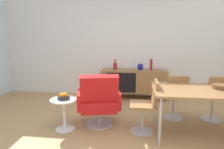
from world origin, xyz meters
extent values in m
plane|color=tan|center=(0.00, 0.00, 0.00)|extent=(8.32, 8.32, 0.00)
cube|color=white|center=(0.00, 2.60, 1.40)|extent=(6.80, 0.12, 2.80)
cube|color=olive|center=(0.31, 2.30, 0.44)|extent=(1.60, 0.44, 0.56)
cube|color=black|center=(0.01, 2.08, 0.44)|extent=(0.70, 0.01, 0.48)
cylinder|color=olive|center=(-0.43, 2.13, 0.08)|extent=(0.03, 0.03, 0.16)
cylinder|color=olive|center=(1.05, 2.13, 0.08)|extent=(0.03, 0.03, 0.16)
cylinder|color=olive|center=(-0.43, 2.47, 0.08)|extent=(0.03, 0.03, 0.16)
cylinder|color=olive|center=(1.05, 2.47, 0.08)|extent=(0.03, 0.03, 0.16)
cylinder|color=maroon|center=(-0.16, 2.30, 0.80)|extent=(0.10, 0.10, 0.16)
cylinder|color=maroon|center=(-0.16, 2.30, 0.93)|extent=(0.04, 0.04, 0.10)
cylinder|color=maroon|center=(0.72, 2.30, 0.86)|extent=(0.06, 0.06, 0.27)
ellipsoid|color=navy|center=(0.47, 2.30, 0.80)|extent=(0.14, 0.14, 0.16)
cube|color=olive|center=(1.42, 0.52, 0.72)|extent=(1.60, 0.90, 0.04)
cylinder|color=#B7B7BC|center=(0.70, 0.13, 0.35)|extent=(0.04, 0.04, 0.70)
cylinder|color=#B7B7BC|center=(0.70, 0.91, 0.35)|extent=(0.04, 0.04, 0.70)
cylinder|color=brown|center=(1.65, 0.60, 0.77)|extent=(0.26, 0.26, 0.06)
cube|color=#9E7042|center=(0.47, 0.52, 0.45)|extent=(0.40, 0.40, 0.05)
cube|color=#9E7042|center=(0.65, 0.52, 0.67)|extent=(0.09, 0.38, 0.38)
cylinder|color=#B7B7BC|center=(0.47, 0.52, 0.21)|extent=(0.04, 0.04, 0.42)
cylinder|color=#B7B7BC|center=(0.47, 0.52, 0.01)|extent=(0.36, 0.36, 0.01)
cube|color=#9E7042|center=(1.77, 1.14, 0.45)|extent=(0.43, 0.43, 0.05)
cube|color=#9E7042|center=(1.78, 0.96, 0.67)|extent=(0.39, 0.12, 0.38)
cylinder|color=#B7B7BC|center=(1.77, 1.14, 0.21)|extent=(0.04, 0.04, 0.42)
cylinder|color=#B7B7BC|center=(1.77, 1.14, 0.01)|extent=(0.36, 0.36, 0.01)
cube|color=#9E7042|center=(1.07, 1.14, 0.45)|extent=(0.43, 0.43, 0.05)
cube|color=#9E7042|center=(1.08, 0.96, 0.67)|extent=(0.39, 0.12, 0.38)
cylinder|color=#B7B7BC|center=(1.07, 1.14, 0.21)|extent=(0.04, 0.04, 0.42)
cylinder|color=#B7B7BC|center=(1.07, 1.14, 0.01)|extent=(0.36, 0.36, 0.01)
cube|color=red|center=(-0.27, 0.71, 0.38)|extent=(0.71, 0.68, 0.20)
cube|color=red|center=(-0.22, 0.48, 0.69)|extent=(0.65, 0.40, 0.51)
cube|color=red|center=(0.05, 0.79, 0.46)|extent=(0.17, 0.50, 0.28)
cube|color=red|center=(-0.60, 0.64, 0.46)|extent=(0.17, 0.50, 0.28)
cylinder|color=#B7B7BC|center=(-0.27, 0.71, 0.14)|extent=(0.06, 0.06, 0.28)
cylinder|color=#B7B7BC|center=(-0.27, 0.71, 0.01)|extent=(0.48, 0.48, 0.02)
cylinder|color=white|center=(-0.81, 0.46, 0.51)|extent=(0.44, 0.44, 0.02)
cylinder|color=white|center=(-0.81, 0.46, 0.25)|extent=(0.05, 0.05, 0.50)
cone|color=white|center=(-0.81, 0.46, 0.01)|extent=(0.32, 0.32, 0.02)
cylinder|color=#262628|center=(-0.81, 0.46, 0.55)|extent=(0.20, 0.20, 0.05)
sphere|color=orange|center=(-0.77, 0.46, 0.59)|extent=(0.07, 0.07, 0.07)
sphere|color=orange|center=(-0.81, 0.50, 0.59)|extent=(0.07, 0.07, 0.07)
sphere|color=orange|center=(-0.85, 0.46, 0.59)|extent=(0.07, 0.07, 0.07)
sphere|color=orange|center=(-0.81, 0.42, 0.59)|extent=(0.07, 0.07, 0.07)
camera|label=1|loc=(0.34, -2.45, 1.51)|focal=31.10mm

